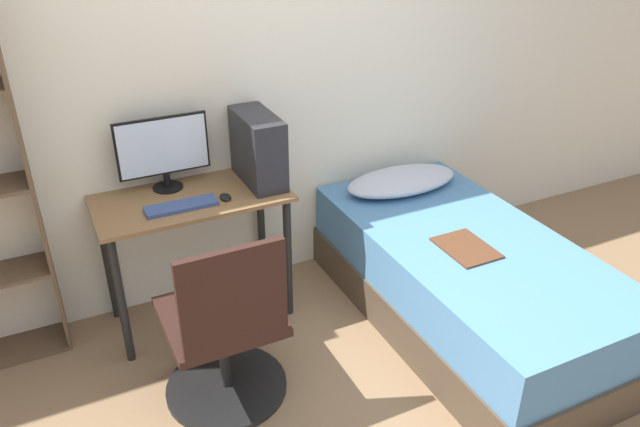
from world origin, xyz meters
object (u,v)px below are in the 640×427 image
object	(u,v)px
monitor	(163,150)
keyboard	(181,206)
pc_tower	(258,148)
bed	(465,282)
office_chair	(226,340)

from	to	relation	value
monitor	keyboard	distance (m)	0.33
monitor	pc_tower	world-z (taller)	monitor
bed	monitor	xyz separation A→B (m)	(-1.38, 0.85, 0.72)
pc_tower	keyboard	bearing A→B (deg)	-164.77
keyboard	pc_tower	xyz separation A→B (m)	(0.47, 0.13, 0.18)
office_chair	pc_tower	distance (m)	1.04
bed	pc_tower	xyz separation A→B (m)	(-0.91, 0.72, 0.69)
office_chair	keyboard	xyz separation A→B (m)	(-0.01, 0.59, 0.42)
bed	keyboard	size ratio (longest dim) A/B	5.24
keyboard	pc_tower	bearing A→B (deg)	15.23
bed	keyboard	distance (m)	1.58
bed	monitor	bearing A→B (deg)	148.53
office_chair	keyboard	distance (m)	0.72
keyboard	pc_tower	world-z (taller)	pc_tower
bed	monitor	distance (m)	1.77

